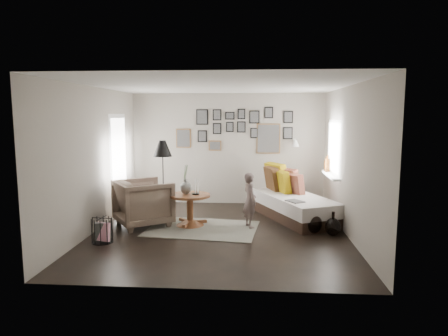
# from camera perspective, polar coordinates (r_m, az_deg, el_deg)

# --- Properties ---
(ground) EXTENTS (4.80, 4.80, 0.00)m
(ground) POSITION_cam_1_polar(r_m,az_deg,el_deg) (7.30, -0.68, -9.11)
(ground) COLOR black
(ground) RESTS_ON ground
(wall_back) EXTENTS (4.50, 0.00, 4.50)m
(wall_back) POSITION_cam_1_polar(r_m,az_deg,el_deg) (9.42, 0.54, 2.73)
(wall_back) COLOR #9C9589
(wall_back) RESTS_ON ground
(wall_front) EXTENTS (4.50, 0.00, 4.50)m
(wall_front) POSITION_cam_1_polar(r_m,az_deg,el_deg) (4.68, -3.20, -2.25)
(wall_front) COLOR #9C9589
(wall_front) RESTS_ON ground
(wall_left) EXTENTS (0.00, 4.80, 4.80)m
(wall_left) POSITION_cam_1_polar(r_m,az_deg,el_deg) (7.57, -17.93, 1.17)
(wall_left) COLOR #9C9589
(wall_left) RESTS_ON ground
(wall_right) EXTENTS (0.00, 4.80, 4.80)m
(wall_right) POSITION_cam_1_polar(r_m,az_deg,el_deg) (7.21, 17.42, 0.88)
(wall_right) COLOR #9C9589
(wall_right) RESTS_ON ground
(ceiling) EXTENTS (4.80, 4.80, 0.00)m
(ceiling) POSITION_cam_1_polar(r_m,az_deg,el_deg) (7.01, -0.72, 11.69)
(ceiling) COLOR white
(ceiling) RESTS_ON wall_back
(door_left) EXTENTS (0.00, 2.14, 2.14)m
(door_left) POSITION_cam_1_polar(r_m,az_deg,el_deg) (8.71, -14.82, 0.43)
(door_left) COLOR white
(door_left) RESTS_ON wall_left
(window_right) EXTENTS (0.15, 1.32, 1.30)m
(window_right) POSITION_cam_1_polar(r_m,az_deg,el_deg) (8.54, 14.79, -0.51)
(window_right) COLOR white
(window_right) RESTS_ON wall_right
(gallery_wall) EXTENTS (2.74, 0.03, 1.08)m
(gallery_wall) POSITION_cam_1_polar(r_m,az_deg,el_deg) (9.36, 2.30, 5.41)
(gallery_wall) COLOR brown
(gallery_wall) RESTS_ON wall_back
(wall_sconce) EXTENTS (0.18, 0.36, 0.16)m
(wall_sconce) POSITION_cam_1_polar(r_m,az_deg,el_deg) (9.18, 10.15, 3.50)
(wall_sconce) COLOR white
(wall_sconce) RESTS_ON wall_back
(rug) EXTENTS (2.13, 1.61, 0.01)m
(rug) POSITION_cam_1_polar(r_m,az_deg,el_deg) (7.50, -3.07, -8.62)
(rug) COLOR #BBBAA4
(rug) RESTS_ON ground
(pedestal_table) EXTENTS (0.77, 0.77, 0.61)m
(pedestal_table) POSITION_cam_1_polar(r_m,az_deg,el_deg) (7.66, -4.87, -6.16)
(pedestal_table) COLOR brown
(pedestal_table) RESTS_ON ground
(vase) EXTENTS (0.22, 0.22, 0.55)m
(vase) POSITION_cam_1_polar(r_m,az_deg,el_deg) (7.59, -5.49, -2.46)
(vase) COLOR black
(vase) RESTS_ON pedestal_table
(candles) EXTENTS (0.13, 0.13, 0.29)m
(candles) POSITION_cam_1_polar(r_m,az_deg,el_deg) (7.54, -4.09, -2.74)
(candles) COLOR black
(candles) RESTS_ON pedestal_table
(daybed) EXTENTS (1.71, 2.31, 1.05)m
(daybed) POSITION_cam_1_polar(r_m,az_deg,el_deg) (8.30, 9.97, -4.82)
(daybed) COLOR black
(daybed) RESTS_ON ground
(magazine_on_daybed) EXTENTS (0.38, 0.40, 0.02)m
(magazine_on_daybed) POSITION_cam_1_polar(r_m,az_deg,el_deg) (7.62, 10.10, -4.69)
(magazine_on_daybed) COLOR black
(magazine_on_daybed) RESTS_ON daybed
(armchair) EXTENTS (1.33, 1.33, 0.88)m
(armchair) POSITION_cam_1_polar(r_m,az_deg,el_deg) (7.77, -11.43, -4.88)
(armchair) COLOR brown
(armchair) RESTS_ON ground
(armchair_cushion) EXTENTS (0.56, 0.56, 0.18)m
(armchair_cushion) POSITION_cam_1_polar(r_m,az_deg,el_deg) (7.80, -11.12, -4.53)
(armchair_cushion) COLOR white
(armchair_cushion) RESTS_ON armchair
(floor_lamp) EXTENTS (0.37, 0.37, 1.59)m
(floor_lamp) POSITION_cam_1_polar(r_m,az_deg,el_deg) (8.06, -8.76, 2.35)
(floor_lamp) COLOR black
(floor_lamp) RESTS_ON ground
(magazine_basket) EXTENTS (0.36, 0.36, 0.41)m
(magazine_basket) POSITION_cam_1_polar(r_m,az_deg,el_deg) (6.97, -17.01, -8.52)
(magazine_basket) COLOR black
(magazine_basket) RESTS_ON ground
(demijohn_large) EXTENTS (0.31, 0.31, 0.47)m
(demijohn_large) POSITION_cam_1_polar(r_m,az_deg,el_deg) (7.35, 12.64, -7.72)
(demijohn_large) COLOR black
(demijohn_large) RESTS_ON ground
(demijohn_small) EXTENTS (0.28, 0.28, 0.43)m
(demijohn_small) POSITION_cam_1_polar(r_m,az_deg,el_deg) (7.29, 15.28, -8.09)
(demijohn_small) COLOR black
(demijohn_small) RESTS_ON ground
(child) EXTENTS (0.38, 0.45, 1.04)m
(child) POSITION_cam_1_polar(r_m,az_deg,el_deg) (7.47, 3.70, -4.62)
(child) COLOR #655250
(child) RESTS_ON ground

